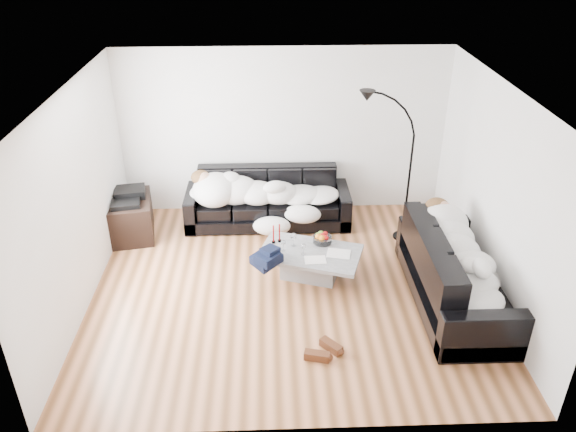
{
  "coord_description": "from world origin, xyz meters",
  "views": [
    {
      "loc": [
        -0.23,
        -5.92,
        4.34
      ],
      "look_at": [
        0.0,
        0.3,
        0.9
      ],
      "focal_mm": 35.0,
      "sensor_mm": 36.0,
      "label": 1
    }
  ],
  "objects_px": {
    "sofa_back": "(268,199)",
    "stereo": "(128,195)",
    "sleeper_right": "(459,256)",
    "floor_lamp": "(409,177)",
    "coffee_table": "(310,264)",
    "fruit_bowl": "(322,238)",
    "candle_left": "(273,234)",
    "sleeper_back": "(268,187)",
    "av_cabinet": "(132,217)",
    "candle_right": "(279,233)",
    "wine_glass_b": "(283,245)",
    "wine_glass_c": "(304,249)",
    "shoes": "(324,351)",
    "wine_glass_a": "(293,240)",
    "sofa_right": "(457,270)"
  },
  "relations": [
    {
      "from": "sofa_right",
      "to": "stereo",
      "type": "bearing_deg",
      "value": 67.68
    },
    {
      "from": "coffee_table",
      "to": "candle_right",
      "type": "bearing_deg",
      "value": 145.61
    },
    {
      "from": "candle_right",
      "to": "floor_lamp",
      "type": "bearing_deg",
      "value": 20.06
    },
    {
      "from": "candle_left",
      "to": "stereo",
      "type": "height_order",
      "value": "stereo"
    },
    {
      "from": "sleeper_back",
      "to": "av_cabinet",
      "type": "relative_size",
      "value": 2.45
    },
    {
      "from": "sleeper_back",
      "to": "floor_lamp",
      "type": "height_order",
      "value": "floor_lamp"
    },
    {
      "from": "sofa_back",
      "to": "stereo",
      "type": "height_order",
      "value": "sofa_back"
    },
    {
      "from": "sofa_right",
      "to": "wine_glass_c",
      "type": "height_order",
      "value": "sofa_right"
    },
    {
      "from": "sleeper_back",
      "to": "floor_lamp",
      "type": "distance_m",
      "value": 2.1
    },
    {
      "from": "sleeper_right",
      "to": "floor_lamp",
      "type": "xyz_separation_m",
      "value": [
        -0.29,
        1.55,
        0.33
      ]
    },
    {
      "from": "stereo",
      "to": "wine_glass_b",
      "type": "bearing_deg",
      "value": -36.96
    },
    {
      "from": "sleeper_back",
      "to": "sleeper_right",
      "type": "xyz_separation_m",
      "value": [
        2.29,
        -2.04,
        0.03
      ]
    },
    {
      "from": "wine_glass_a",
      "to": "av_cabinet",
      "type": "relative_size",
      "value": 0.22
    },
    {
      "from": "fruit_bowl",
      "to": "sofa_right",
      "type": "bearing_deg",
      "value": -27.75
    },
    {
      "from": "sofa_back",
      "to": "candle_left",
      "type": "height_order",
      "value": "sofa_back"
    },
    {
      "from": "sleeper_back",
      "to": "fruit_bowl",
      "type": "distance_m",
      "value": 1.43
    },
    {
      "from": "sleeper_right",
      "to": "candle_left",
      "type": "relative_size",
      "value": 7.3
    },
    {
      "from": "sofa_right",
      "to": "shoes",
      "type": "relative_size",
      "value": 4.81
    },
    {
      "from": "sofa_right",
      "to": "stereo",
      "type": "height_order",
      "value": "sofa_right"
    },
    {
      "from": "sofa_back",
      "to": "floor_lamp",
      "type": "height_order",
      "value": "floor_lamp"
    },
    {
      "from": "wine_glass_b",
      "to": "wine_glass_c",
      "type": "distance_m",
      "value": 0.28
    },
    {
      "from": "floor_lamp",
      "to": "sleeper_right",
      "type": "bearing_deg",
      "value": -104.29
    },
    {
      "from": "sleeper_right",
      "to": "floor_lamp",
      "type": "bearing_deg",
      "value": 10.42
    },
    {
      "from": "coffee_table",
      "to": "sleeper_right",
      "type": "bearing_deg",
      "value": -19.05
    },
    {
      "from": "sofa_back",
      "to": "floor_lamp",
      "type": "xyz_separation_m",
      "value": [
        2.01,
        -0.54,
        0.58
      ]
    },
    {
      "from": "candle_left",
      "to": "floor_lamp",
      "type": "xyz_separation_m",
      "value": [
        1.94,
        0.71,
        0.48
      ]
    },
    {
      "from": "sleeper_right",
      "to": "wine_glass_c",
      "type": "bearing_deg",
      "value": 73.49
    },
    {
      "from": "sofa_right",
      "to": "floor_lamp",
      "type": "xyz_separation_m",
      "value": [
        -0.29,
        1.55,
        0.53
      ]
    },
    {
      "from": "shoes",
      "to": "floor_lamp",
      "type": "height_order",
      "value": "floor_lamp"
    },
    {
      "from": "av_cabinet",
      "to": "stereo",
      "type": "bearing_deg",
      "value": 0.0
    },
    {
      "from": "stereo",
      "to": "wine_glass_c",
      "type": "bearing_deg",
      "value": -36.48
    },
    {
      "from": "candle_right",
      "to": "stereo",
      "type": "height_order",
      "value": "stereo"
    },
    {
      "from": "shoes",
      "to": "av_cabinet",
      "type": "bearing_deg",
      "value": 159.37
    },
    {
      "from": "wine_glass_c",
      "to": "av_cabinet",
      "type": "relative_size",
      "value": 0.18
    },
    {
      "from": "coffee_table",
      "to": "fruit_bowl",
      "type": "relative_size",
      "value": 5.21
    },
    {
      "from": "wine_glass_c",
      "to": "sleeper_back",
      "type": "bearing_deg",
      "value": 106.91
    },
    {
      "from": "wine_glass_a",
      "to": "shoes",
      "type": "distance_m",
      "value": 1.75
    },
    {
      "from": "coffee_table",
      "to": "fruit_bowl",
      "type": "bearing_deg",
      "value": 51.03
    },
    {
      "from": "candle_right",
      "to": "floor_lamp",
      "type": "xyz_separation_m",
      "value": [
        1.86,
        0.68,
        0.48
      ]
    },
    {
      "from": "wine_glass_c",
      "to": "candle_left",
      "type": "relative_size",
      "value": 0.58
    },
    {
      "from": "sleeper_right",
      "to": "wine_glass_a",
      "type": "xyz_separation_m",
      "value": [
        -1.96,
        0.76,
        -0.18
      ]
    },
    {
      "from": "coffee_table",
      "to": "wine_glass_a",
      "type": "distance_m",
      "value": 0.39
    },
    {
      "from": "candle_left",
      "to": "stereo",
      "type": "xyz_separation_m",
      "value": [
        -2.1,
        0.93,
        0.15
      ]
    },
    {
      "from": "sofa_right",
      "to": "floor_lamp",
      "type": "distance_m",
      "value": 1.67
    },
    {
      "from": "fruit_bowl",
      "to": "candle_right",
      "type": "relative_size",
      "value": 0.93
    },
    {
      "from": "wine_glass_a",
      "to": "candle_right",
      "type": "relative_size",
      "value": 0.71
    },
    {
      "from": "shoes",
      "to": "av_cabinet",
      "type": "height_order",
      "value": "av_cabinet"
    },
    {
      "from": "fruit_bowl",
      "to": "wine_glass_b",
      "type": "height_order",
      "value": "wine_glass_b"
    },
    {
      "from": "fruit_bowl",
      "to": "candle_right",
      "type": "bearing_deg",
      "value": 175.14
    },
    {
      "from": "candle_left",
      "to": "sofa_back",
      "type": "bearing_deg",
      "value": 93.23
    }
  ]
}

